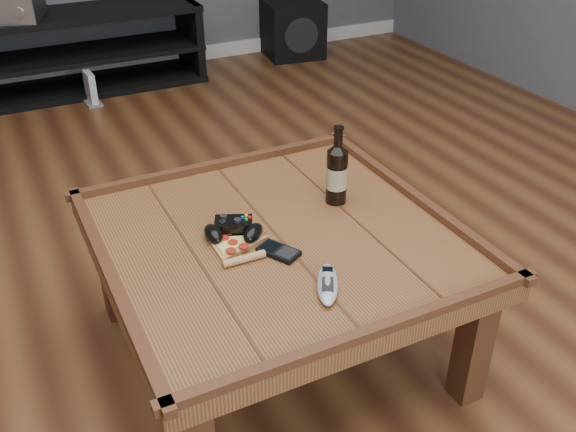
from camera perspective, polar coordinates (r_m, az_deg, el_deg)
name	(u,v)px	position (r m, az deg, el deg)	size (l,w,h in m)	color
ground	(279,350)	(2.15, -0.84, -11.85)	(6.00, 6.00, 0.00)	#422213
baseboard	(87,70)	(4.68, -17.42, 12.31)	(5.00, 0.02, 0.10)	silver
coffee_table	(278,252)	(1.90, -0.93, -3.25)	(1.03, 1.03, 0.48)	#512C17
media_console	(90,51)	(4.39, -17.19, 13.86)	(1.40, 0.45, 0.50)	black
beer_bottle	(337,172)	(2.00, 4.36, 3.89)	(0.07, 0.07, 0.26)	black
game_controller	(233,230)	(1.86, -4.88, -1.23)	(0.18, 0.16, 0.05)	black
pizza_slice	(235,247)	(1.81, -4.77, -2.75)	(0.14, 0.22, 0.02)	tan
smartphone	(279,251)	(1.79, -0.84, -3.16)	(0.11, 0.13, 0.02)	black
remote_control	(328,284)	(1.66, 3.53, -6.04)	(0.13, 0.18, 0.03)	#9DA3AB
av_receiver	(3,6)	(4.26, -24.04, 16.69)	(0.51, 0.46, 0.15)	black
subwoofer	(292,28)	(4.89, 0.38, 16.34)	(0.45, 0.45, 0.40)	black
game_console	(91,90)	(4.17, -17.13, 10.69)	(0.10, 0.16, 0.20)	gray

